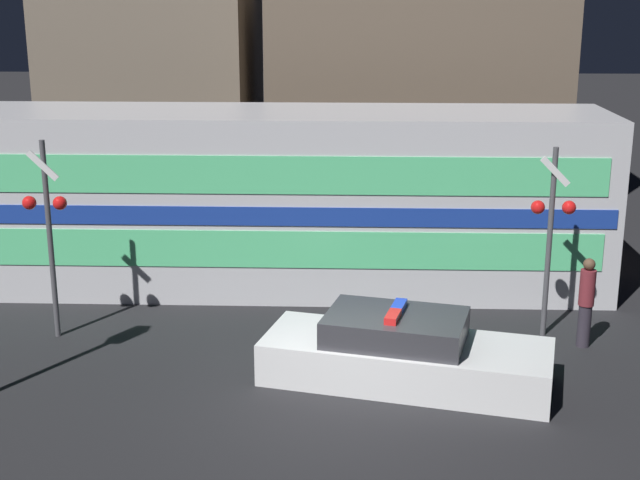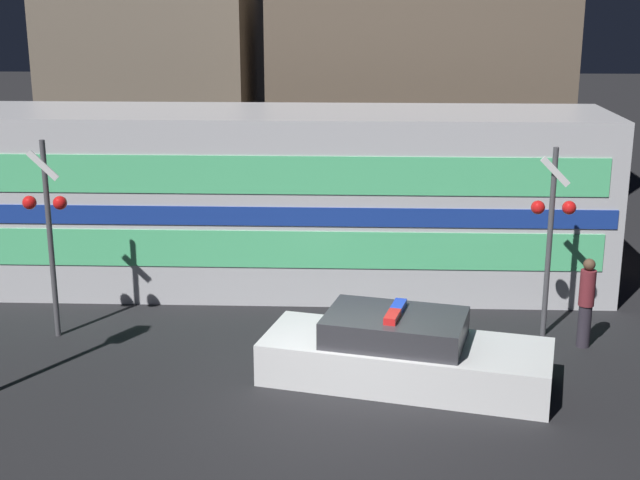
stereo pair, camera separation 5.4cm
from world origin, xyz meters
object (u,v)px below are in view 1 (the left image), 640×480
at_px(crossing_signal_near, 551,225).
at_px(police_car, 404,354).
at_px(train, 254,199).
at_px(pedestrian, 586,302).

bearing_deg(crossing_signal_near, police_car, -142.34).
height_order(train, crossing_signal_near, train).
height_order(police_car, crossing_signal_near, crossing_signal_near).
distance_m(police_car, crossing_signal_near, 3.97).
bearing_deg(police_car, train, 134.38).
xyz_separation_m(police_car, crossing_signal_near, (2.83, 2.18, 1.73)).
relative_size(pedestrian, crossing_signal_near, 0.47).
relative_size(train, pedestrian, 8.99).
bearing_deg(train, police_car, -59.27).
relative_size(train, police_car, 3.02).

